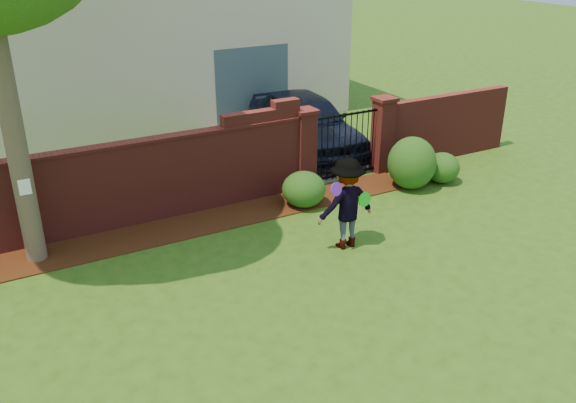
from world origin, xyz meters
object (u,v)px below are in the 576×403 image
car (311,125)px  man (347,204)px  frisbee_purple (336,189)px  frisbee_green (364,199)px

car → man: size_ratio=2.61×
frisbee_purple → car: bearing=63.7°
car → frisbee_purple: 5.67m
man → frisbee_green: man is taller
frisbee_purple → frisbee_green: frisbee_purple is taller
man → frisbee_purple: man is taller
car → man: man is taller
car → frisbee_green: size_ratio=16.68×
car → frisbee_purple: bearing=-112.4°
car → frisbee_green: car is taller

